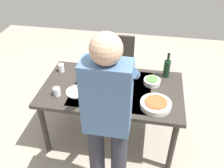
{
  "coord_description": "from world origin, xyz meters",
  "views": [
    {
      "loc": [
        -0.36,
        2.04,
        2.3
      ],
      "look_at": [
        0.0,
        0.0,
        0.78
      ],
      "focal_mm": 38.97,
      "sensor_mm": 36.0,
      "label": 1
    }
  ],
  "objects_px": {
    "wine_glass_left": "(115,81)",
    "wine_bottle": "(167,68)",
    "serving_bowl_pasta": "(156,104)",
    "dinner_plate_near": "(116,76)",
    "chair_near": "(118,64)",
    "water_cup_far_left": "(112,95)",
    "person_server": "(108,118)",
    "water_cup_near_left": "(61,68)",
    "water_cup_near_right": "(57,92)",
    "dinner_plate_far": "(77,92)",
    "dining_table": "(112,93)",
    "side_bowl_salad": "(152,81)"
  },
  "relations": [
    {
      "from": "dinner_plate_far",
      "to": "serving_bowl_pasta",
      "type": "bearing_deg",
      "value": 173.74
    },
    {
      "from": "wine_glass_left",
      "to": "water_cup_near_left",
      "type": "relative_size",
      "value": 1.55
    },
    {
      "from": "serving_bowl_pasta",
      "to": "water_cup_far_left",
      "type": "bearing_deg",
      "value": -7.05
    },
    {
      "from": "wine_bottle",
      "to": "dinner_plate_far",
      "type": "xyz_separation_m",
      "value": [
        0.91,
        0.46,
        -0.1
      ]
    },
    {
      "from": "water_cup_near_right",
      "to": "dinner_plate_near",
      "type": "height_order",
      "value": "water_cup_near_right"
    },
    {
      "from": "person_server",
      "to": "wine_glass_left",
      "type": "height_order",
      "value": "person_server"
    },
    {
      "from": "dining_table",
      "to": "chair_near",
      "type": "height_order",
      "value": "chair_near"
    },
    {
      "from": "dining_table",
      "to": "wine_bottle",
      "type": "distance_m",
      "value": 0.68
    },
    {
      "from": "wine_bottle",
      "to": "dinner_plate_far",
      "type": "height_order",
      "value": "wine_bottle"
    },
    {
      "from": "wine_bottle",
      "to": "dinner_plate_near",
      "type": "distance_m",
      "value": 0.58
    },
    {
      "from": "wine_glass_left",
      "to": "chair_near",
      "type": "bearing_deg",
      "value": -83.84
    },
    {
      "from": "person_server",
      "to": "dinner_plate_near",
      "type": "bearing_deg",
      "value": -84.76
    },
    {
      "from": "water_cup_far_left",
      "to": "water_cup_near_left",
      "type": "bearing_deg",
      "value": -29.85
    },
    {
      "from": "dining_table",
      "to": "chair_near",
      "type": "distance_m",
      "value": 0.82
    },
    {
      "from": "chair_near",
      "to": "wine_glass_left",
      "type": "bearing_deg",
      "value": 96.16
    },
    {
      "from": "serving_bowl_pasta",
      "to": "side_bowl_salad",
      "type": "relative_size",
      "value": 1.67
    },
    {
      "from": "chair_near",
      "to": "wine_bottle",
      "type": "distance_m",
      "value": 0.85
    },
    {
      "from": "water_cup_near_right",
      "to": "dinner_plate_far",
      "type": "height_order",
      "value": "water_cup_near_right"
    },
    {
      "from": "water_cup_near_left",
      "to": "dinner_plate_near",
      "type": "relative_size",
      "value": 0.42
    },
    {
      "from": "dining_table",
      "to": "person_server",
      "type": "relative_size",
      "value": 0.89
    },
    {
      "from": "person_server",
      "to": "dinner_plate_far",
      "type": "distance_m",
      "value": 0.74
    },
    {
      "from": "water_cup_far_left",
      "to": "dinner_plate_near",
      "type": "xyz_separation_m",
      "value": [
        0.03,
        -0.39,
        -0.04
      ]
    },
    {
      "from": "wine_glass_left",
      "to": "water_cup_near_left",
      "type": "height_order",
      "value": "wine_glass_left"
    },
    {
      "from": "dining_table",
      "to": "serving_bowl_pasta",
      "type": "height_order",
      "value": "serving_bowl_pasta"
    },
    {
      "from": "chair_near",
      "to": "person_server",
      "type": "bearing_deg",
      "value": 95.4
    },
    {
      "from": "water_cup_near_left",
      "to": "wine_glass_left",
      "type": "bearing_deg",
      "value": 161.2
    },
    {
      "from": "dining_table",
      "to": "water_cup_far_left",
      "type": "xyz_separation_m",
      "value": [
        -0.03,
        0.17,
        0.12
      ]
    },
    {
      "from": "serving_bowl_pasta",
      "to": "dinner_plate_near",
      "type": "xyz_separation_m",
      "value": [
        0.46,
        -0.45,
        -0.03
      ]
    },
    {
      "from": "chair_near",
      "to": "water_cup_near_left",
      "type": "bearing_deg",
      "value": 45.73
    },
    {
      "from": "chair_near",
      "to": "water_cup_near_right",
      "type": "distance_m",
      "value": 1.17
    },
    {
      "from": "water_cup_far_left",
      "to": "dinner_plate_near",
      "type": "distance_m",
      "value": 0.4
    },
    {
      "from": "chair_near",
      "to": "person_server",
      "type": "height_order",
      "value": "person_server"
    },
    {
      "from": "water_cup_near_right",
      "to": "dinner_plate_far",
      "type": "bearing_deg",
      "value": -155.68
    },
    {
      "from": "wine_glass_left",
      "to": "person_server",
      "type": "bearing_deg",
      "value": 94.46
    },
    {
      "from": "serving_bowl_pasta",
      "to": "dinner_plate_near",
      "type": "distance_m",
      "value": 0.64
    },
    {
      "from": "chair_near",
      "to": "dinner_plate_far",
      "type": "distance_m",
      "value": 1.02
    },
    {
      "from": "wine_bottle",
      "to": "water_cup_near_right",
      "type": "xyz_separation_m",
      "value": [
        1.1,
        0.54,
        -0.07
      ]
    },
    {
      "from": "wine_bottle",
      "to": "dinner_plate_near",
      "type": "xyz_separation_m",
      "value": [
        0.56,
        0.1,
        -0.1
      ]
    },
    {
      "from": "person_server",
      "to": "dinner_plate_far",
      "type": "relative_size",
      "value": 7.34
    },
    {
      "from": "wine_bottle",
      "to": "dinner_plate_far",
      "type": "relative_size",
      "value": 1.29
    },
    {
      "from": "wine_glass_left",
      "to": "wine_bottle",
      "type": "bearing_deg",
      "value": -147.26
    },
    {
      "from": "chair_near",
      "to": "wine_bottle",
      "type": "height_order",
      "value": "wine_bottle"
    },
    {
      "from": "person_server",
      "to": "water_cup_near_left",
      "type": "bearing_deg",
      "value": -51.23
    },
    {
      "from": "person_server",
      "to": "dinner_plate_near",
      "type": "distance_m",
      "value": 0.94
    },
    {
      "from": "chair_near",
      "to": "wine_glass_left",
      "type": "relative_size",
      "value": 6.03
    },
    {
      "from": "water_cup_far_left",
      "to": "side_bowl_salad",
      "type": "relative_size",
      "value": 0.5
    },
    {
      "from": "chair_near",
      "to": "wine_glass_left",
      "type": "xyz_separation_m",
      "value": [
        -0.09,
        0.83,
        0.31
      ]
    },
    {
      "from": "wine_bottle",
      "to": "dinner_plate_near",
      "type": "relative_size",
      "value": 1.29
    },
    {
      "from": "wine_bottle",
      "to": "side_bowl_salad",
      "type": "relative_size",
      "value": 1.64
    },
    {
      "from": "chair_near",
      "to": "water_cup_near_right",
      "type": "xyz_separation_m",
      "value": [
        0.48,
        1.03,
        0.25
      ]
    }
  ]
}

